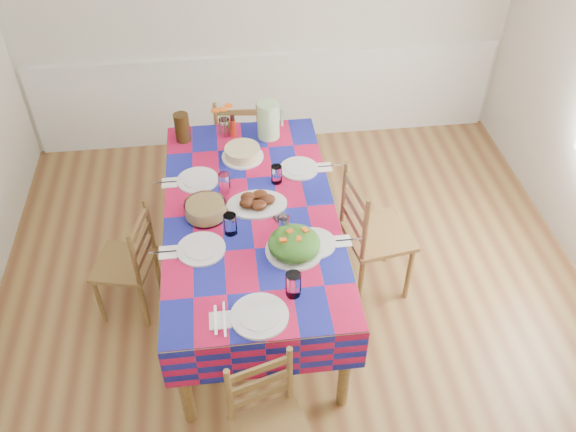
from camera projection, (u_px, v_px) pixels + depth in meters
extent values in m
cube|color=brown|center=(302.00, 335.00, 4.37)|extent=(4.50, 5.00, 0.04)
cube|color=beige|center=(264.00, 6.00, 5.32)|extent=(4.50, 0.04, 2.70)
cube|color=white|center=(266.00, 56.00, 5.58)|extent=(4.41, 0.06, 0.04)
cube|color=white|center=(267.00, 98.00, 5.89)|extent=(4.41, 0.03, 0.90)
cylinder|color=brown|center=(184.00, 383.00, 3.61)|extent=(0.08, 0.08, 0.79)
cylinder|color=brown|center=(345.00, 366.00, 3.69)|extent=(0.08, 0.08, 0.79)
cylinder|color=brown|center=(185.00, 178.00, 5.06)|extent=(0.08, 0.08, 0.79)
cylinder|color=brown|center=(301.00, 169.00, 5.15)|extent=(0.08, 0.08, 0.79)
cube|color=brown|center=(251.00, 214.00, 4.10)|extent=(1.11, 2.10, 0.04)
cube|color=#AE0E3A|center=(250.00, 211.00, 4.08)|extent=(1.15, 2.15, 0.01)
cube|color=#AE0E3A|center=(167.00, 237.00, 4.14)|extent=(0.01, 2.15, 0.33)
cube|color=#AE0E3A|center=(334.00, 223.00, 4.25)|extent=(0.01, 2.15, 0.33)
cube|color=#AE0E3A|center=(266.00, 360.00, 3.40)|extent=(1.15, 0.01, 0.33)
cube|color=#AE0E3A|center=(241.00, 141.00, 4.99)|extent=(1.15, 0.01, 0.33)
cylinder|color=silver|center=(260.00, 316.00, 3.41)|extent=(0.33, 0.33, 0.02)
cylinder|color=silver|center=(260.00, 315.00, 3.40)|extent=(0.23, 0.23, 0.01)
cylinder|color=white|center=(293.00, 284.00, 3.49)|extent=(0.09, 0.09, 0.16)
cube|color=white|center=(220.00, 320.00, 3.39)|extent=(0.12, 0.12, 0.01)
cube|color=silver|center=(216.00, 320.00, 3.38)|extent=(0.01, 0.21, 0.00)
cube|color=silver|center=(224.00, 319.00, 3.39)|extent=(0.01, 0.25, 0.00)
cylinder|color=silver|center=(201.00, 249.00, 3.80)|extent=(0.31, 0.31, 0.02)
cylinder|color=silver|center=(201.00, 248.00, 3.79)|extent=(0.22, 0.22, 0.01)
cylinder|color=white|center=(230.00, 224.00, 3.88)|extent=(0.09, 0.09, 0.15)
cube|color=white|center=(168.00, 252.00, 3.79)|extent=(0.11, 0.11, 0.01)
cube|color=silver|center=(164.00, 252.00, 3.78)|extent=(0.19, 0.01, 0.00)
cube|color=silver|center=(172.00, 251.00, 3.78)|extent=(0.23, 0.01, 0.00)
cylinder|color=silver|center=(198.00, 180.00, 4.31)|extent=(0.30, 0.30, 0.02)
cylinder|color=silver|center=(198.00, 179.00, 4.31)|extent=(0.21, 0.21, 0.01)
cylinder|color=white|center=(224.00, 183.00, 4.19)|extent=(0.08, 0.08, 0.14)
cube|color=white|center=(170.00, 183.00, 4.30)|extent=(0.11, 0.11, 0.01)
cube|color=silver|center=(166.00, 182.00, 4.29)|extent=(0.19, 0.01, 0.00)
cube|color=silver|center=(173.00, 182.00, 4.30)|extent=(0.22, 0.01, 0.00)
cylinder|color=silver|center=(314.00, 243.00, 3.84)|extent=(0.28, 0.28, 0.01)
cylinder|color=silver|center=(314.00, 242.00, 3.83)|extent=(0.20, 0.20, 0.01)
cylinder|color=white|center=(284.00, 225.00, 3.88)|extent=(0.08, 0.08, 0.13)
cube|color=white|center=(343.00, 241.00, 3.86)|extent=(0.10, 0.10, 0.01)
cube|color=silver|center=(340.00, 241.00, 3.86)|extent=(0.18, 0.01, 0.00)
cube|color=silver|center=(346.00, 240.00, 3.86)|extent=(0.21, 0.01, 0.00)
cylinder|color=silver|center=(299.00, 169.00, 4.41)|extent=(0.28, 0.28, 0.01)
cylinder|color=silver|center=(299.00, 167.00, 4.41)|extent=(0.20, 0.20, 0.01)
cylinder|color=white|center=(277.00, 174.00, 4.27)|extent=(0.08, 0.08, 0.13)
cube|color=white|center=(324.00, 167.00, 4.43)|extent=(0.10, 0.10, 0.01)
cube|color=silver|center=(322.00, 167.00, 4.43)|extent=(0.18, 0.01, 0.00)
cube|color=silver|center=(327.00, 166.00, 4.43)|extent=(0.21, 0.01, 0.00)
ellipsoid|color=silver|center=(257.00, 205.00, 4.11)|extent=(0.41, 0.29, 0.02)
ellipsoid|color=black|center=(267.00, 199.00, 4.09)|extent=(0.11, 0.09, 0.06)
ellipsoid|color=black|center=(260.00, 195.00, 4.13)|extent=(0.11, 0.09, 0.06)
ellipsoid|color=black|center=(248.00, 197.00, 4.11)|extent=(0.11, 0.09, 0.06)
ellipsoid|color=black|center=(247.00, 203.00, 4.06)|extent=(0.11, 0.09, 0.06)
ellipsoid|color=black|center=(258.00, 205.00, 4.05)|extent=(0.11, 0.09, 0.06)
cylinder|color=silver|center=(294.00, 250.00, 3.79)|extent=(0.36, 0.36, 0.02)
ellipsoid|color=#1A4812|center=(294.00, 243.00, 3.76)|extent=(0.33, 0.33, 0.14)
cube|color=#DC5813|center=(283.00, 240.00, 3.68)|extent=(0.04, 0.03, 0.01)
cube|color=#DC5813|center=(290.00, 231.00, 3.73)|extent=(0.05, 0.05, 0.01)
cube|color=#DC5813|center=(299.00, 239.00, 3.68)|extent=(0.04, 0.05, 0.01)
cube|color=#DC5813|center=(305.00, 230.00, 3.74)|extent=(0.05, 0.05, 0.01)
cylinder|color=white|center=(205.00, 209.00, 4.02)|extent=(0.28, 0.28, 0.10)
cylinder|color=#DFC176|center=(205.00, 209.00, 4.02)|extent=(0.26, 0.26, 0.08)
cylinder|color=silver|center=(243.00, 157.00, 4.52)|extent=(0.31, 0.31, 0.01)
cylinder|color=tan|center=(242.00, 152.00, 4.49)|extent=(0.26, 0.26, 0.07)
cube|color=black|center=(277.00, 219.00, 4.01)|extent=(0.12, 0.28, 0.01)
cube|color=black|center=(284.00, 217.00, 4.03)|extent=(0.06, 0.29, 0.01)
cylinder|color=white|center=(224.00, 127.00, 4.70)|extent=(0.08, 0.08, 0.14)
cylinder|color=#3E7125|center=(221.00, 122.00, 4.66)|extent=(0.01, 0.01, 0.20)
ellipsoid|color=#DC5813|center=(215.00, 111.00, 4.59)|extent=(0.07, 0.07, 0.02)
cylinder|color=#3E7125|center=(226.00, 121.00, 4.67)|extent=(0.01, 0.01, 0.20)
ellipsoid|color=#DC5813|center=(229.00, 106.00, 4.61)|extent=(0.07, 0.07, 0.02)
cylinder|color=#3E7125|center=(224.00, 123.00, 4.65)|extent=(0.01, 0.01, 0.20)
ellipsoid|color=#DC5813|center=(223.00, 109.00, 4.54)|extent=(0.07, 0.07, 0.02)
cylinder|color=red|center=(233.00, 126.00, 4.67)|extent=(0.04, 0.04, 0.18)
cylinder|color=#A4CF92|center=(268.00, 120.00, 4.64)|extent=(0.17, 0.17, 0.29)
cylinder|color=#301E0A|center=(182.00, 127.00, 4.62)|extent=(0.11, 0.11, 0.23)
cube|color=silver|center=(262.00, 332.00, 3.32)|extent=(0.09, 0.03, 0.02)
cylinder|color=brown|center=(290.00, 420.00, 3.62)|extent=(0.03, 0.03, 0.43)
cylinder|color=brown|center=(229.00, 397.00, 3.22)|extent=(0.03, 0.03, 0.48)
cylinder|color=brown|center=(289.00, 375.00, 3.32)|extent=(0.03, 0.03, 0.48)
cube|color=brown|center=(260.00, 396.00, 3.34)|extent=(0.34, 0.12, 0.05)
cube|color=brown|center=(260.00, 383.00, 3.25)|extent=(0.34, 0.12, 0.05)
cube|color=brown|center=(259.00, 369.00, 3.17)|extent=(0.34, 0.12, 0.05)
cylinder|color=brown|center=(261.00, 149.00, 5.65)|extent=(0.04, 0.04, 0.44)
cylinder|color=brown|center=(224.00, 150.00, 5.65)|extent=(0.04, 0.04, 0.44)
cylinder|color=brown|center=(260.00, 171.00, 5.41)|extent=(0.04, 0.04, 0.44)
cylinder|color=brown|center=(221.00, 172.00, 5.41)|extent=(0.04, 0.04, 0.44)
cube|color=brown|center=(240.00, 139.00, 5.37)|extent=(0.45, 0.43, 0.03)
cylinder|color=brown|center=(259.00, 128.00, 5.09)|extent=(0.04, 0.04, 0.49)
cylinder|color=brown|center=(217.00, 129.00, 5.09)|extent=(0.04, 0.04, 0.49)
cube|color=brown|center=(238.00, 138.00, 5.15)|extent=(0.35, 0.06, 0.05)
cube|color=brown|center=(238.00, 125.00, 5.07)|extent=(0.35, 0.06, 0.05)
cube|color=brown|center=(237.00, 112.00, 4.99)|extent=(0.35, 0.06, 0.05)
cylinder|color=brown|center=(116.00, 266.00, 4.56)|extent=(0.03, 0.03, 0.43)
cylinder|color=brown|center=(99.00, 301.00, 4.30)|extent=(0.03, 0.03, 0.43)
cylinder|color=brown|center=(158.00, 270.00, 4.53)|extent=(0.03, 0.03, 0.43)
cylinder|color=brown|center=(144.00, 306.00, 4.27)|extent=(0.03, 0.03, 0.43)
cube|color=brown|center=(124.00, 264.00, 4.26)|extent=(0.47, 0.48, 0.03)
cylinder|color=brown|center=(150.00, 226.00, 4.22)|extent=(0.03, 0.03, 0.48)
cylinder|color=brown|center=(134.00, 261.00, 3.97)|extent=(0.03, 0.03, 0.48)
cube|color=brown|center=(144.00, 253.00, 4.16)|extent=(0.10, 0.34, 0.05)
cube|color=brown|center=(141.00, 240.00, 4.08)|extent=(0.10, 0.34, 0.05)
cube|color=brown|center=(138.00, 226.00, 3.99)|extent=(0.10, 0.34, 0.05)
cylinder|color=brown|center=(409.00, 274.00, 4.45)|extent=(0.04, 0.04, 0.50)
cylinder|color=brown|center=(387.00, 237.00, 4.74)|extent=(0.04, 0.04, 0.50)
cylinder|color=brown|center=(360.00, 285.00, 4.37)|extent=(0.04, 0.04, 0.50)
cylinder|color=brown|center=(342.00, 247.00, 4.66)|extent=(0.04, 0.04, 0.50)
cube|color=brown|center=(378.00, 234.00, 4.38)|extent=(0.51, 0.53, 0.03)
cylinder|color=brown|center=(365.00, 232.00, 4.02)|extent=(0.04, 0.04, 0.56)
cylinder|color=brown|center=(344.00, 194.00, 4.30)|extent=(0.04, 0.04, 0.56)
cube|color=brown|center=(353.00, 224.00, 4.23)|extent=(0.09, 0.40, 0.06)
cube|color=brown|center=(355.00, 209.00, 4.14)|extent=(0.09, 0.40, 0.06)
cube|color=brown|center=(356.00, 192.00, 4.04)|extent=(0.09, 0.40, 0.06)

